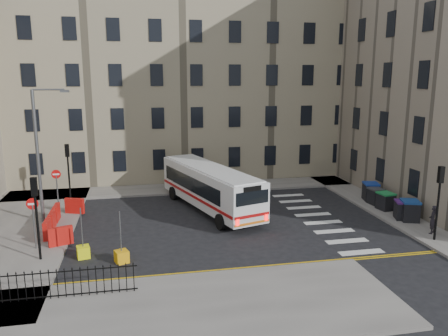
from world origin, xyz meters
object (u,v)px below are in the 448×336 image
object	(u,v)px
streetlamp	(38,154)
bollard_yellow	(83,252)
wheelie_bin_a	(410,210)
bollard_chevron	(122,257)
wheelie_bin_d	(376,196)
wheelie_bin_e	(371,191)
wheelie_bin_b	(403,210)
pedestrian	(433,220)
bus	(210,186)
wheelie_bin_c	(386,201)

from	to	relation	value
streetlamp	bollard_yellow	distance (m)	7.74
wheelie_bin_a	bollard_chevron	distance (m)	17.50
wheelie_bin_d	wheelie_bin_e	xyz separation A→B (m)	(0.17, 1.00, 0.07)
wheelie_bin_b	wheelie_bin_e	world-z (taller)	wheelie_bin_e
wheelie_bin_a	pedestrian	bearing A→B (deg)	-74.58
wheelie_bin_b	pedestrian	xyz separation A→B (m)	(0.12, -2.67, 0.23)
wheelie_bin_a	pedestrian	world-z (taller)	pedestrian
streetlamp	wheelie_bin_a	distance (m)	22.90
wheelie_bin_d	pedestrian	size ratio (longest dim) A/B	0.69
bus	wheelie_bin_c	world-z (taller)	bus
wheelie_bin_c	pedestrian	world-z (taller)	pedestrian
wheelie_bin_c	bollard_yellow	size ratio (longest dim) A/B	1.94
wheelie_bin_c	wheelie_bin_d	size ratio (longest dim) A/B	1.03
bollard_yellow	wheelie_bin_e	bearing A→B (deg)	18.01
wheelie_bin_a	streetlamp	bearing A→B (deg)	-172.56
wheelie_bin_e	wheelie_bin_c	bearing A→B (deg)	-81.81
pedestrian	wheelie_bin_e	bearing A→B (deg)	-131.09
bollard_chevron	wheelie_bin_e	bearing A→B (deg)	22.58
wheelie_bin_a	pedestrian	distance (m)	2.30
wheelie_bin_c	bollard_chevron	size ratio (longest dim) A/B	1.94
pedestrian	bus	bearing A→B (deg)	-72.46
wheelie_bin_c	pedestrian	size ratio (longest dim) A/B	0.71
streetlamp	wheelie_bin_c	world-z (taller)	streetlamp
wheelie_bin_d	bollard_chevron	distance (m)	18.25
bollard_chevron	wheelie_bin_d	bearing A→B (deg)	19.88
wheelie_bin_a	bollard_chevron	xyz separation A→B (m)	(-17.31, -2.53, -0.50)
streetlamp	wheelie_bin_d	distance (m)	22.35
wheelie_bin_a	wheelie_bin_e	xyz separation A→B (m)	(0.01, 4.68, -0.01)
wheelie_bin_a	bollard_chevron	size ratio (longest dim) A/B	2.38
wheelie_bin_d	wheelie_bin_e	size ratio (longest dim) A/B	0.83
bus	wheelie_bin_a	size ratio (longest dim) A/B	7.63
bus	wheelie_bin_b	distance (m)	12.39
wheelie_bin_c	wheelie_bin_e	bearing A→B (deg)	77.39
wheelie_bin_e	bollard_yellow	bearing A→B (deg)	-148.49
bus	bollard_chevron	size ratio (longest dim) A/B	18.15
bollard_yellow	bollard_chevron	bearing A→B (deg)	-26.80
bus	wheelie_bin_e	xyz separation A→B (m)	(11.69, -0.37, -0.89)
wheelie_bin_e	bollard_yellow	xyz separation A→B (m)	(-19.22, -6.25, -0.49)
wheelie_bin_d	wheelie_bin_e	distance (m)	1.02
bollard_yellow	bollard_chevron	size ratio (longest dim) A/B	1.00
wheelie_bin_e	bollard_chevron	size ratio (longest dim) A/B	2.26
wheelie_bin_a	bus	bearing A→B (deg)	175.02
streetlamp	wheelie_bin_a	size ratio (longest dim) A/B	5.70
wheelie_bin_a	wheelie_bin_e	bearing A→B (deg)	108.29
wheelie_bin_e	pedestrian	world-z (taller)	pedestrian
wheelie_bin_c	bus	bearing A→B (deg)	159.55
bus	wheelie_bin_b	bearing A→B (deg)	-39.53
wheelie_bin_c	wheelie_bin_d	distance (m)	1.31
streetlamp	wheelie_bin_b	bearing A→B (deg)	-10.15
streetlamp	pedestrian	world-z (taller)	streetlamp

